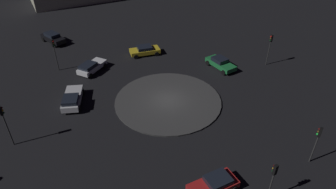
{
  "coord_description": "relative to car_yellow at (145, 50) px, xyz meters",
  "views": [
    {
      "loc": [
        -18.82,
        -19.94,
        19.75
      ],
      "look_at": [
        0.0,
        0.0,
        0.92
      ],
      "focal_mm": 32.0,
      "sensor_mm": 36.0,
      "label": 1
    }
  ],
  "objects": [
    {
      "name": "ground_plane",
      "position": [
        -5.5,
        -10.7,
        -0.7
      ],
      "size": [
        118.31,
        118.31,
        0.0
      ],
      "primitive_type": "plane",
      "color": "black"
    },
    {
      "name": "roundabout_island",
      "position": [
        -5.5,
        -10.7,
        -0.62
      ],
      "size": [
        11.96,
        11.96,
        0.16
      ],
      "primitive_type": "cylinder",
      "color": "#383838",
      "rests_on": "ground_plane"
    },
    {
      "name": "car_yellow",
      "position": [
        0.0,
        0.0,
        0.0
      ],
      "size": [
        4.61,
        3.53,
        1.32
      ],
      "rotation": [
        0.0,
        0.0,
        -0.45
      ],
      "color": "gold",
      "rests_on": "ground_plane"
    },
    {
      "name": "car_green",
      "position": [
        4.83,
        -9.92,
        0.03
      ],
      "size": [
        2.6,
        4.59,
        1.41
      ],
      "rotation": [
        0.0,
        0.0,
        -1.74
      ],
      "color": "#1E7238",
      "rests_on": "ground_plane"
    },
    {
      "name": "car_black",
      "position": [
        -7.69,
        12.94,
        0.11
      ],
      "size": [
        2.29,
        4.67,
        1.53
      ],
      "rotation": [
        0.0,
        0.0,
        1.67
      ],
      "color": "black",
      "rests_on": "ground_plane"
    },
    {
      "name": "car_white",
      "position": [
        -8.2,
        0.99,
        0.03
      ],
      "size": [
        4.5,
        3.09,
        1.38
      ],
      "rotation": [
        0.0,
        0.0,
        0.35
      ],
      "color": "white",
      "rests_on": "ground_plane"
    },
    {
      "name": "car_red",
      "position": [
        -11.21,
        -22.0,
        -0.0
      ],
      "size": [
        4.27,
        2.86,
        1.31
      ],
      "rotation": [
        0.0,
        0.0,
        2.86
      ],
      "color": "red",
      "rests_on": "ground_plane"
    },
    {
      "name": "car_silver",
      "position": [
        -13.57,
        -3.86,
        0.04
      ],
      "size": [
        4.11,
        4.65,
        1.4
      ],
      "rotation": [
        0.0,
        0.0,
        0.93
      ],
      "color": "silver",
      "rests_on": "ground_plane"
    },
    {
      "name": "traffic_light_north",
      "position": [
        -11.16,
        4.32,
        2.38
      ],
      "size": [
        0.36,
        0.39,
        4.33
      ],
      "rotation": [
        0.0,
        0.0,
        -1.21
      ],
      "color": "#2D2D2D",
      "rests_on": "ground_plane"
    },
    {
      "name": "traffic_light_south",
      "position": [
        -2.7,
        -25.8,
        2.05
      ],
      "size": [
        0.34,
        0.38,
        3.85
      ],
      "rotation": [
        0.0,
        0.0,
        1.75
      ],
      "color": "#2D2D2D",
      "rests_on": "ground_plane"
    },
    {
      "name": "traffic_light_south_near",
      "position": [
        -8.79,
        -25.31,
        1.96
      ],
      "size": [
        0.34,
        0.38,
        3.71
      ],
      "rotation": [
        0.0,
        0.0,
        1.35
      ],
      "color": "#2D2D2D",
      "rests_on": "ground_plane"
    },
    {
      "name": "traffic_light_west",
      "position": [
        -20.76,
        -5.85,
        2.45
      ],
      "size": [
        0.39,
        0.35,
        4.45
      ],
      "rotation": [
        0.0,
        0.0,
        -0.31
      ],
      "color": "#2D2D2D",
      "rests_on": "ground_plane"
    },
    {
      "name": "traffic_light_east",
      "position": [
        10.09,
        -13.65,
        2.36
      ],
      "size": [
        0.38,
        0.34,
        4.3
      ],
      "rotation": [
        0.0,
        0.0,
        2.95
      ],
      "color": "#2D2D2D",
      "rests_on": "ground_plane"
    }
  ]
}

